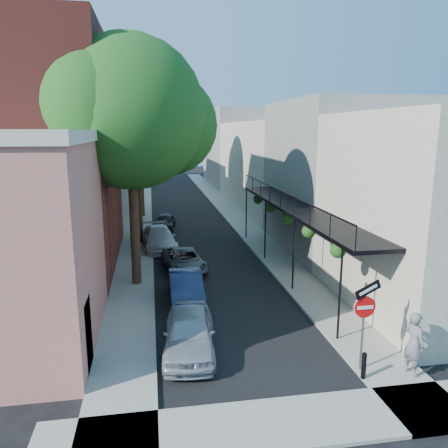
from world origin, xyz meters
name	(u,v)px	position (x,y,z in m)	size (l,w,h in m)	color
ground	(269,402)	(0.00, 0.00, 0.00)	(160.00, 160.00, 0.00)	black
road_surface	(184,209)	(0.00, 30.00, 0.01)	(6.00, 64.00, 0.01)	black
sidewalk_left	(141,210)	(-4.00, 30.00, 0.06)	(2.00, 64.00, 0.12)	gray
sidewalk_right	(226,208)	(4.00, 30.00, 0.06)	(2.00, 64.00, 0.12)	gray
sidewalk_cross	(279,424)	(0.00, -1.00, 0.06)	(12.00, 2.00, 0.12)	gray
buildings_left	(75,158)	(-9.30, 28.76, 4.94)	(10.10, 59.10, 12.00)	tan
buildings_right	(280,161)	(8.99, 29.49, 4.42)	(9.80, 55.00, 10.00)	beige
sign_post	(365,311)	(3.16, 0.97, 2.04)	(0.89, 0.17, 2.99)	#595B60
bollard	(364,366)	(3.00, 0.50, 0.52)	(0.14, 0.14, 0.80)	black
oak_near	(140,117)	(-3.37, 10.26, 7.88)	(7.48, 6.80, 11.42)	black
oak_mid	(142,134)	(-3.42, 18.23, 7.06)	(6.60, 6.00, 10.20)	black
oak_far	(144,118)	(-3.35, 27.27, 8.26)	(7.70, 7.00, 11.90)	black
parked_car_a	(189,332)	(-1.89, 3.14, 0.70)	(1.66, 4.13, 1.41)	#9A9FAB
parked_car_b	(186,288)	(-1.65, 7.48, 0.65)	(1.37, 3.93, 1.30)	#152244
parked_car_c	(184,261)	(-1.40, 11.78, 0.57)	(1.88, 4.08, 1.13)	#4D5054
parked_car_d	(159,238)	(-2.60, 16.45, 0.68)	(1.90, 4.67, 1.35)	silver
parked_car_e	(165,222)	(-2.03, 21.94, 0.58)	(1.37, 3.41, 1.16)	black
pedestrian	(414,343)	(4.55, 0.50, 1.10)	(0.72, 0.47, 1.96)	slate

